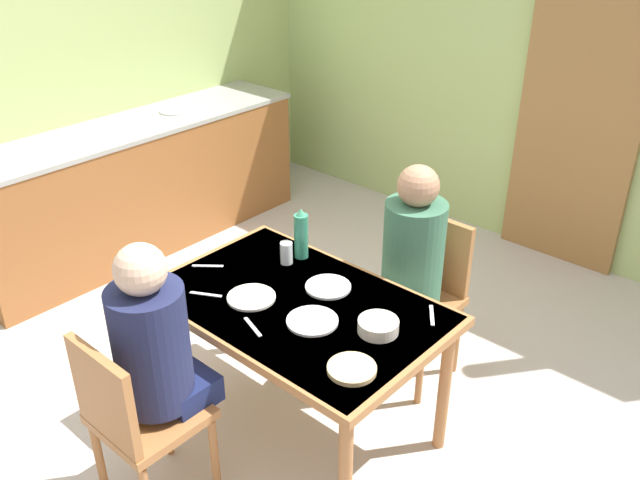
{
  "coord_description": "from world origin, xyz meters",
  "views": [
    {
      "loc": [
        1.98,
        -1.8,
        2.38
      ],
      "look_at": [
        0.25,
        0.13,
        0.98
      ],
      "focal_mm": 37.94,
      "sensor_mm": 36.0,
      "label": 1
    }
  ],
  "objects": [
    {
      "name": "dinner_plate_far_center",
      "position": [
        0.28,
        0.16,
        0.73
      ],
      "size": [
        0.21,
        0.21,
        0.01
      ],
      "primitive_type": "cylinder",
      "color": "white",
      "rests_on": "dining_table"
    },
    {
      "name": "dinner_plate_near_right",
      "position": [
        0.08,
        -0.13,
        0.73
      ],
      "size": [
        0.22,
        0.22,
        0.01
      ],
      "primitive_type": "cylinder",
      "color": "white",
      "rests_on": "dining_table"
    },
    {
      "name": "door_wooden",
      "position": [
        0.43,
        2.42,
        1.0
      ],
      "size": [
        0.8,
        0.05,
        2.0
      ],
      "primitive_type": "cube",
      "color": "olive",
      "rests_on": "ground_plane"
    },
    {
      "name": "cutlery_fork_far",
      "position": [
        0.24,
        -0.28,
        0.73
      ],
      "size": [
        0.15,
        0.06,
        0.0
      ],
      "primitive_type": "cube",
      "rotation": [
        0.0,
        0.0,
        5.96
      ],
      "color": "silver",
      "rests_on": "dining_table"
    },
    {
      "name": "chair_near_diner",
      "position": [
        0.09,
        -0.79,
        0.5
      ],
      "size": [
        0.4,
        0.4,
        0.87
      ],
      "color": "#A16739",
      "rests_on": "ground_plane"
    },
    {
      "name": "drinking_glass_by_near_diner",
      "position": [
        -0.02,
        0.2,
        0.78
      ],
      "size": [
        0.06,
        0.06,
        0.11
      ],
      "primitive_type": "cylinder",
      "color": "silver",
      "rests_on": "dining_table"
    },
    {
      "name": "cutlery_knife_far",
      "position": [
        -0.09,
        -0.25,
        0.73
      ],
      "size": [
        0.14,
        0.09,
        0.0
      ],
      "primitive_type": "cube",
      "rotation": [
        0.0,
        0.0,
        0.5
      ],
      "color": "silver",
      "rests_on": "dining_table"
    },
    {
      "name": "bread_plate_sliced",
      "position": [
        0.73,
        -0.22,
        0.74
      ],
      "size": [
        0.19,
        0.19,
        0.02
      ],
      "primitive_type": "cylinder",
      "color": "#DBB77A",
      "rests_on": "dining_table"
    },
    {
      "name": "ground_plane",
      "position": [
        0.0,
        0.0,
        0.0
      ],
      "size": [
        6.51,
        6.51,
        0.0
      ],
      "primitive_type": "plane",
      "color": "beige"
    },
    {
      "name": "dining_table",
      "position": [
        0.25,
        -0.02,
        0.65
      ],
      "size": [
        1.29,
        0.84,
        0.73
      ],
      "color": "#A16739",
      "rests_on": "ground_plane"
    },
    {
      "name": "chair_far_diner",
      "position": [
        0.41,
        0.75,
        0.5
      ],
      "size": [
        0.4,
        0.4,
        0.87
      ],
      "rotation": [
        0.0,
        0.0,
        3.14
      ],
      "color": "#A16739",
      "rests_on": "ground_plane"
    },
    {
      "name": "cutlery_fork_near",
      "position": [
        0.75,
        0.29,
        0.73
      ],
      "size": [
        0.1,
        0.13,
        0.0
      ],
      "primitive_type": "cube",
      "rotation": [
        0.0,
        0.0,
        5.34
      ],
      "color": "silver",
      "rests_on": "dining_table"
    },
    {
      "name": "person_near_diner",
      "position": [
        0.09,
        -0.65,
        0.78
      ],
      "size": [
        0.3,
        0.37,
        0.77
      ],
      "color": "#17204B",
      "rests_on": "ground_plane"
    },
    {
      "name": "wall_back",
      "position": [
        0.0,
        2.5,
        1.29
      ],
      "size": [
        4.66,
        0.1,
        2.58
      ],
      "primitive_type": "cube",
      "color": "#A5BF75",
      "rests_on": "ground_plane"
    },
    {
      "name": "person_far_diner",
      "position": [
        0.41,
        0.62,
        0.78
      ],
      "size": [
        0.3,
        0.37,
        0.77
      ],
      "rotation": [
        0.0,
        0.0,
        3.14
      ],
      "color": "#356148",
      "rests_on": "ground_plane"
    },
    {
      "name": "kitchen_counter",
      "position": [
        -1.9,
        0.62,
        0.45
      ],
      "size": [
        0.61,
        2.48,
        0.91
      ],
      "color": "#93572B",
      "rests_on": "ground_plane"
    },
    {
      "name": "dinner_plate_near_left",
      "position": [
        0.4,
        -0.09,
        0.73
      ],
      "size": [
        0.22,
        0.22,
        0.01
      ],
      "primitive_type": "cylinder",
      "color": "white",
      "rests_on": "dining_table"
    },
    {
      "name": "wall_left",
      "position": [
        -2.23,
        0.63,
        1.29
      ],
      "size": [
        0.1,
        3.75,
        2.58
      ],
      "primitive_type": "cube",
      "color": "#A9BF72",
      "rests_on": "ground_plane"
    },
    {
      "name": "serving_bowl_center",
      "position": [
        0.65,
        0.04,
        0.76
      ],
      "size": [
        0.17,
        0.17,
        0.05
      ],
      "primitive_type": "cylinder",
      "color": "silver",
      "rests_on": "dining_table"
    },
    {
      "name": "water_bottle_green_near",
      "position": [
        -0.01,
        0.29,
        0.85
      ],
      "size": [
        0.07,
        0.07,
        0.26
      ],
      "color": "#328867",
      "rests_on": "dining_table"
    },
    {
      "name": "cutlery_knife_near",
      "position": [
        -0.28,
        -0.08,
        0.73
      ],
      "size": [
        0.13,
        0.11,
        0.0
      ],
      "primitive_type": "cube",
      "rotation": [
        0.0,
        0.0,
        3.84
      ],
      "color": "silver",
      "rests_on": "dining_table"
    }
  ]
}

